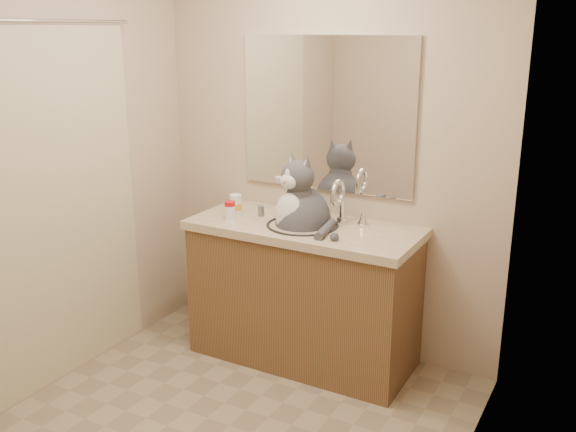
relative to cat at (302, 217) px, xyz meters
The scene contains 8 objects.
room 1.01m from the cat, 89.15° to the right, with size 2.22×2.52×2.42m.
vanity 0.45m from the cat, ahead, with size 1.34×0.59×1.12m.
mirror 0.62m from the cat, 87.01° to the left, with size 1.10×0.02×0.90m, color white.
shower_curtain 1.36m from the cat, 140.21° to the right, with size 0.02×1.30×1.93m.
cat is the anchor object (origin of this frame).
pill_bottle_redcap 0.43m from the cat, 163.80° to the right, with size 0.08×0.08×0.11m.
pill_bottle_orange 0.45m from the cat, behind, with size 0.09×0.09×0.12m.
grey_canister 0.30m from the cat, behind, with size 0.04×0.04×0.06m.
Camera 1 is at (1.62, -2.17, 1.94)m, focal length 40.00 mm.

